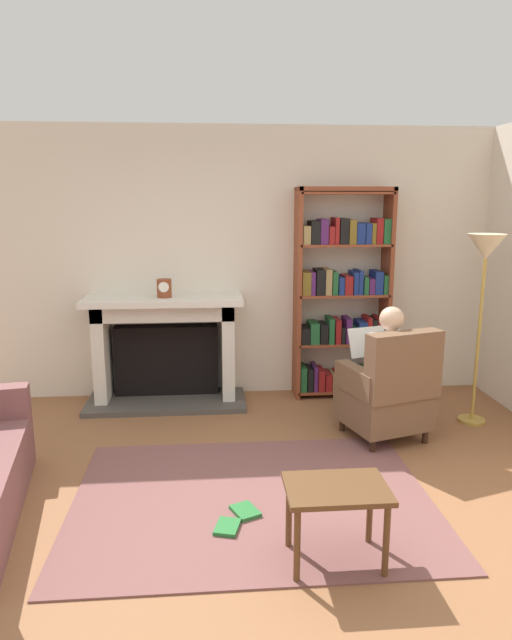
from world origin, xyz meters
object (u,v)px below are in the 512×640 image
(fireplace, at_px, (166,346))
(side_table, at_px, (336,498))
(armchair_reading, at_px, (389,392))
(seated_reader, at_px, (382,365))
(bookshelf, at_px, (342,296))
(floor_lamp, at_px, (485,264))
(mantel_clock, at_px, (164,288))

(fireplace, relative_size, side_table, 2.77)
(fireplace, height_order, side_table, fireplace)
(armchair_reading, bearing_deg, seated_reader, -90.00)
(bookshelf, bearing_deg, seated_reader, -84.02)
(fireplace, bearing_deg, floor_lamp, -15.91)
(seated_reader, xyz_separation_m, floor_lamp, (0.93, 0.20, 0.82))
(bookshelf, distance_m, seated_reader, 1.12)
(fireplace, xyz_separation_m, mantel_clock, (0.01, -0.10, 0.59))
(mantel_clock, bearing_deg, side_table, -66.96)
(mantel_clock, height_order, bookshelf, bookshelf)
(mantel_clock, height_order, seated_reader, mantel_clock)
(mantel_clock, bearing_deg, fireplace, 97.50)
(mantel_clock, bearing_deg, seated_reader, -25.75)
(side_table, bearing_deg, bookshelf, 76.42)
(seated_reader, height_order, side_table, seated_reader)
(side_table, bearing_deg, floor_lamp, 48.21)
(armchair_reading, height_order, floor_lamp, floor_lamp)
(armchair_reading, distance_m, seated_reader, 0.23)
(mantel_clock, bearing_deg, bookshelf, 4.40)
(mantel_clock, xyz_separation_m, seated_reader, (1.87, -0.90, -0.54))
(seated_reader, bearing_deg, bookshelf, -101.00)
(bookshelf, relative_size, seated_reader, 1.85)
(bookshelf, bearing_deg, armchair_reading, -82.91)
(seated_reader, bearing_deg, mantel_clock, -42.73)
(floor_lamp, bearing_deg, mantel_clock, 165.98)
(mantel_clock, relative_size, armchair_reading, 0.18)
(seated_reader, relative_size, side_table, 2.04)
(seated_reader, bearing_deg, armchair_reading, 90.00)
(armchair_reading, relative_size, seated_reader, 0.85)
(floor_lamp, bearing_deg, fireplace, 164.09)
(side_table, bearing_deg, armchair_reading, 63.07)
(bookshelf, height_order, side_table, bookshelf)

